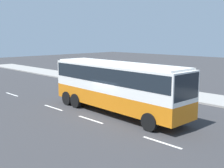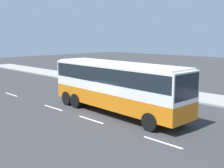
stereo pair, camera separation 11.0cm
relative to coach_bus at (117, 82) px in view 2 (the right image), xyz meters
name	(u,v)px [view 2 (the right image)]	position (x,y,z in m)	size (l,w,h in m)	color
ground_plane	(115,114)	(0.15, -0.34, -2.25)	(120.00, 120.00, 0.00)	#333335
sidewalk_curb	(183,95)	(0.15, 8.86, -2.18)	(80.00, 4.00, 0.15)	gray
lane_centreline	(46,105)	(-5.65, -2.37, -2.25)	(25.49, 0.16, 0.01)	white
coach_bus	(117,82)	(0.00, 0.00, 0.00)	(11.51, 3.22, 3.64)	orange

